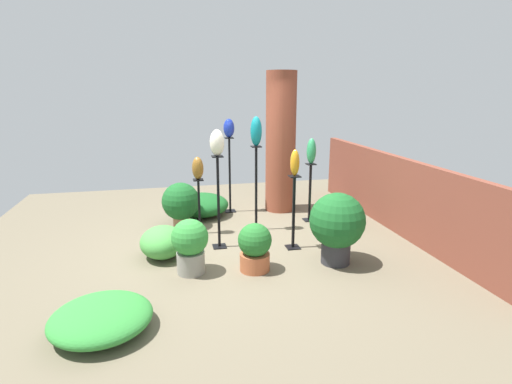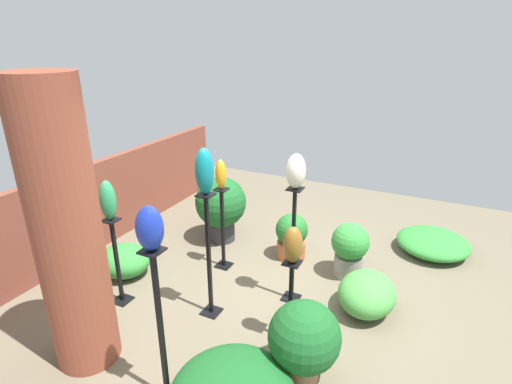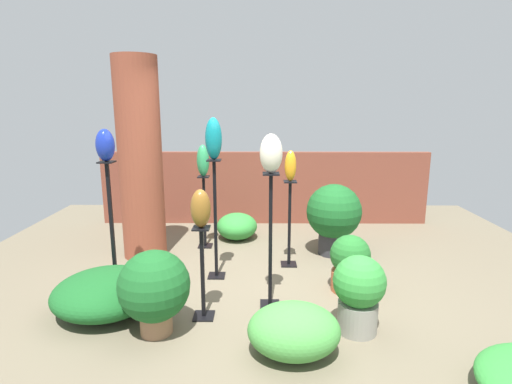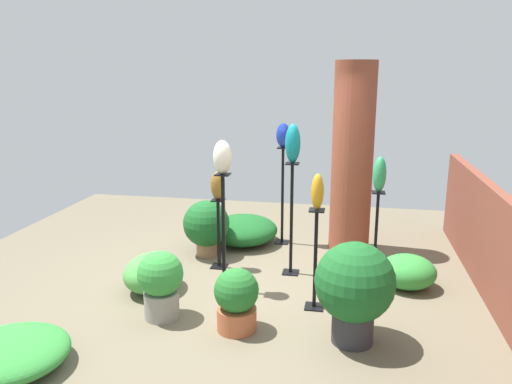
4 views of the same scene
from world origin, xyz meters
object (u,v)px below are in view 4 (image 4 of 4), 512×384
art_vase_ivory (222,157)px  art_vase_amber (317,192)px  pedestal_jade (376,236)px  art_vase_jade (380,174)px  pedestal_bronze (219,237)px  pedestal_amber (315,264)px  potted_plant_mid_right (354,286)px  potted_plant_front_left (161,282)px  pedestal_cobalt (282,200)px  potted_plant_walkway_edge (237,299)px  pedestal_teal (291,224)px  art_vase_bronze (218,186)px  art_vase_cobalt (283,135)px  potted_plant_front_right (206,225)px  art_vase_teal (293,143)px  pedestal_ivory (224,237)px  brick_pillar (352,158)px

art_vase_ivory → art_vase_amber: bearing=75.8°
pedestal_jade → art_vase_jade: bearing=-116.6°
pedestal_bronze → pedestal_amber: bearing=54.7°
potted_plant_mid_right → potted_plant_front_left: bearing=-93.7°
art_vase_amber → potted_plant_front_left: bearing=-71.7°
art_vase_ivory → pedestal_bronze: bearing=-160.2°
pedestal_cobalt → potted_plant_walkway_edge: pedestal_cobalt is taller
pedestal_teal → art_vase_amber: 1.16m
art_vase_bronze → art_vase_jade: bearing=97.1°
art_vase_cobalt → art_vase_amber: bearing=17.2°
pedestal_jade → art_vase_amber: bearing=-30.2°
art_vase_cobalt → potted_plant_mid_right: 3.03m
art_vase_ivory → potted_plant_walkway_edge: art_vase_ivory is taller
potted_plant_front_right → art_vase_amber: bearing=50.3°
pedestal_amber → art_vase_bronze: bearing=-125.3°
pedestal_teal → potted_plant_front_left: bearing=-39.9°
pedestal_amber → art_vase_teal: bearing=-158.0°
art_vase_ivory → art_vase_cobalt: art_vase_cobalt is taller
art_vase_jade → potted_plant_front_right: art_vase_jade is taller
art_vase_cobalt → pedestal_ivory: bearing=-14.2°
pedestal_cobalt → potted_plant_mid_right: pedestal_cobalt is taller
pedestal_teal → art_vase_jade: size_ratio=3.21×
pedestal_ivory → art_vase_amber: art_vase_amber is taller
art_vase_ivory → art_vase_jade: (-0.90, 1.75, -0.31)m
art_vase_teal → pedestal_ivory: bearing=-48.5°
pedestal_ivory → pedestal_bronze: bearing=-160.2°
pedestal_amber → potted_plant_walkway_edge: bearing=-49.5°
brick_pillar → potted_plant_front_right: 2.22m
pedestal_jade → pedestal_amber: (1.17, -0.68, 0.03)m
art_vase_bronze → potted_plant_front_right: art_vase_bronze is taller
pedestal_bronze → pedestal_jade: (-0.25, 1.99, 0.06)m
art_vase_bronze → art_vase_jade: size_ratio=0.82×
pedestal_teal → potted_plant_mid_right: bearing=26.6°
potted_plant_mid_right → pedestal_ivory: bearing=-121.6°
art_vase_amber → potted_plant_mid_right: bearing=32.5°
art_vase_cobalt → potted_plant_walkway_edge: 2.93m
potted_plant_front_right → potted_plant_mid_right: bearing=45.5°
art_vase_ivory → art_vase_bronze: art_vase_ivory is taller
brick_pillar → potted_plant_front_right: bearing=-71.9°
pedestal_ivory → potted_plant_mid_right: pedestal_ivory is taller
art_vase_bronze → art_vase_amber: 1.61m
pedestal_ivory → pedestal_jade: 1.97m
art_vase_bronze → art_vase_ivory: bearing=19.8°
pedestal_teal → potted_plant_mid_right: size_ratio=1.45×
pedestal_ivory → art_vase_teal: 1.39m
pedestal_jade → potted_plant_mid_right: (1.81, -0.28, 0.09)m
pedestal_ivory → art_vase_ivory: art_vase_ivory is taller
pedestal_amber → potted_plant_front_left: 1.63m
pedestal_jade → art_vase_ivory: (0.90, -1.75, 1.10)m
pedestal_bronze → pedestal_cobalt: pedestal_cobalt is taller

